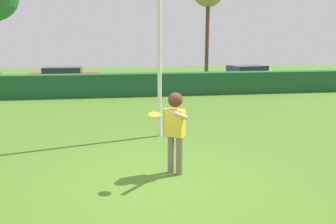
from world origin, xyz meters
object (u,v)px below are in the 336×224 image
at_px(lamppost, 159,16).
at_px(parked_car_white, 247,74).
at_px(person, 175,124).
at_px(frisbee, 155,115).
at_px(parked_car_red, 63,76).

height_order(lamppost, parked_car_white, lamppost).
bearing_deg(lamppost, person, -91.06).
bearing_deg(frisbee, parked_car_white, 61.98).
xyz_separation_m(frisbee, parked_car_white, (7.59, 14.27, -0.74)).
bearing_deg(parked_car_white, person, -117.29).
bearing_deg(parked_car_red, parked_car_white, -2.64).
bearing_deg(lamppost, parked_car_red, 111.32).
distance_m(frisbee, parked_car_white, 16.18).
height_order(person, parked_car_red, person).
bearing_deg(parked_car_white, lamppost, -123.07).
distance_m(person, frisbee, 0.76).
bearing_deg(frisbee, parked_car_red, 104.74).
bearing_deg(frisbee, lamppost, 81.06).
distance_m(person, parked_car_white, 15.50).
relative_size(person, parked_car_white, 0.40).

